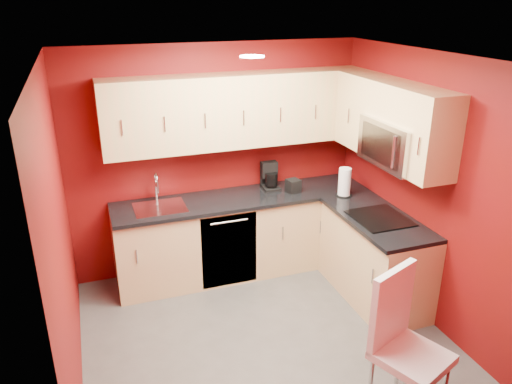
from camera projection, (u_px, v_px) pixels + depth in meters
floor at (263, 335)px, 4.63m from camera, size 3.20×3.20×0.00m
ceiling at (265, 59)px, 3.70m from camera, size 3.20×3.20×0.00m
wall_back at (217, 160)px, 5.48m from camera, size 3.20×0.00×3.20m
wall_front at (355, 313)px, 2.85m from camera, size 3.20×0.00×3.20m
wall_left at (61, 242)px, 3.67m from camera, size 0.00×3.00×3.00m
wall_right at (424, 189)px, 4.66m from camera, size 0.00×3.00×3.00m
base_cabinets_back at (243, 235)px, 5.58m from camera, size 2.80×0.60×0.87m
base_cabinets_right at (374, 259)px, 5.09m from camera, size 0.60×1.30×0.87m
countertop_back at (243, 198)px, 5.40m from camera, size 2.80×0.63×0.04m
countertop_right at (378, 219)px, 4.90m from camera, size 0.63×1.27×0.04m
upper_cabinets_back at (238, 110)px, 5.17m from camera, size 2.80×0.35×0.75m
upper_cabinets_right at (388, 113)px, 4.76m from camera, size 0.35×1.55×0.75m
microwave at (398, 143)px, 4.62m from camera, size 0.42×0.76×0.42m
cooktop at (380, 218)px, 4.86m from camera, size 0.50×0.55×0.01m
sink at (159, 204)px, 5.11m from camera, size 0.52×0.42×0.35m
dishwasher_front at (229, 250)px, 5.25m from camera, size 0.60×0.02×0.82m
downlight at (252, 56)px, 3.97m from camera, size 0.20×0.20×0.01m
coffee_maker at (271, 176)px, 5.55m from camera, size 0.19×0.25×0.30m
napkin_holder at (293, 186)px, 5.49m from camera, size 0.16×0.16×0.15m
paper_towel at (345, 182)px, 5.36m from camera, size 0.18×0.18×0.31m
dining_chair at (413, 350)px, 3.58m from camera, size 0.61×0.62×1.14m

